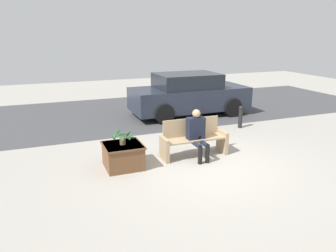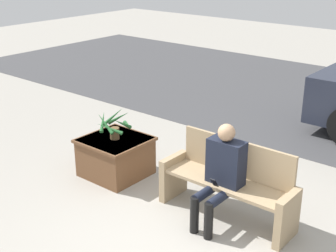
{
  "view_description": "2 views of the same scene",
  "coord_description": "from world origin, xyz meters",
  "px_view_note": "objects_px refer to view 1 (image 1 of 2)",
  "views": [
    {
      "loc": [
        -3.47,
        -6.25,
        3.0
      ],
      "look_at": [
        -0.66,
        0.89,
        0.8
      ],
      "focal_mm": 35.0,
      "sensor_mm": 36.0,
      "label": 1
    },
    {
      "loc": [
        2.54,
        -3.56,
        3.07
      ],
      "look_at": [
        -0.94,
        0.69,
        0.96
      ],
      "focal_mm": 50.0,
      "sensor_mm": 36.0,
      "label": 2
    }
  ],
  "objects_px": {
    "planter_box": "(123,155)",
    "bollard_post": "(240,116)",
    "bench": "(193,139)",
    "potted_plant": "(123,136)",
    "parked_car": "(189,95)",
    "person_seated": "(197,132)"
  },
  "relations": [
    {
      "from": "bench",
      "to": "planter_box",
      "type": "distance_m",
      "value": 1.83
    },
    {
      "from": "planter_box",
      "to": "bollard_post",
      "type": "xyz_separation_m",
      "value": [
        4.33,
        1.79,
        0.09
      ]
    },
    {
      "from": "planter_box",
      "to": "parked_car",
      "type": "distance_m",
      "value": 5.37
    },
    {
      "from": "planter_box",
      "to": "potted_plant",
      "type": "bearing_deg",
      "value": -45.13
    },
    {
      "from": "potted_plant",
      "to": "parked_car",
      "type": "distance_m",
      "value": 5.35
    },
    {
      "from": "person_seated",
      "to": "bollard_post",
      "type": "relative_size",
      "value": 1.67
    },
    {
      "from": "bollard_post",
      "to": "potted_plant",
      "type": "bearing_deg",
      "value": -157.46
    },
    {
      "from": "potted_plant",
      "to": "bollard_post",
      "type": "relative_size",
      "value": 0.73
    },
    {
      "from": "potted_plant",
      "to": "person_seated",
      "type": "bearing_deg",
      "value": -2.77
    },
    {
      "from": "potted_plant",
      "to": "bollard_post",
      "type": "xyz_separation_m",
      "value": [
        4.33,
        1.8,
        -0.37
      ]
    },
    {
      "from": "person_seated",
      "to": "potted_plant",
      "type": "distance_m",
      "value": 1.83
    },
    {
      "from": "bench",
      "to": "parked_car",
      "type": "bearing_deg",
      "value": 66.68
    },
    {
      "from": "parked_car",
      "to": "bollard_post",
      "type": "xyz_separation_m",
      "value": [
        0.81,
        -2.23,
        -0.38
      ]
    },
    {
      "from": "bench",
      "to": "potted_plant",
      "type": "bearing_deg",
      "value": -176.94
    },
    {
      "from": "bench",
      "to": "planter_box",
      "type": "bearing_deg",
      "value": -177.03
    },
    {
      "from": "person_seated",
      "to": "bollard_post",
      "type": "height_order",
      "value": "person_seated"
    },
    {
      "from": "planter_box",
      "to": "bollard_post",
      "type": "distance_m",
      "value": 4.69
    },
    {
      "from": "person_seated",
      "to": "bench",
      "type": "bearing_deg",
      "value": 91.78
    },
    {
      "from": "bench",
      "to": "parked_car",
      "type": "distance_m",
      "value": 4.29
    },
    {
      "from": "planter_box",
      "to": "bench",
      "type": "bearing_deg",
      "value": 2.97
    },
    {
      "from": "potted_plant",
      "to": "bollard_post",
      "type": "bearing_deg",
      "value": 22.54
    },
    {
      "from": "person_seated",
      "to": "planter_box",
      "type": "height_order",
      "value": "person_seated"
    }
  ]
}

